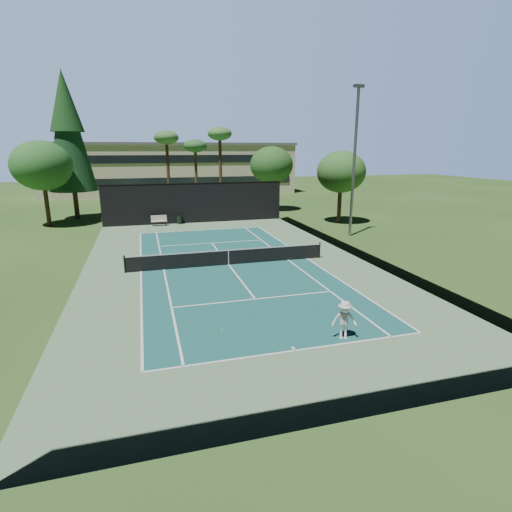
{
  "coord_description": "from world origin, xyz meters",
  "views": [
    {
      "loc": [
        -5.05,
        -24.4,
        7.26
      ],
      "look_at": [
        1.0,
        -3.0,
        1.3
      ],
      "focal_mm": 28.0,
      "sensor_mm": 36.0,
      "label": 1
    }
  ],
  "objects": [
    {
      "name": "tennis_ball_d",
      "position": [
        -2.19,
        2.33,
        0.04
      ],
      "size": [
        0.07,
        0.07,
        0.07
      ],
      "primitive_type": "sphere",
      "color": "#BBD831",
      "rests_on": "ground"
    },
    {
      "name": "pine_tree",
      "position": [
        -12.0,
        22.0,
        9.55
      ],
      "size": [
        4.8,
        4.8,
        15.0
      ],
      "color": "#4A361F",
      "rests_on": "ground"
    },
    {
      "name": "trash_bin",
      "position": [
        -1.67,
        15.72,
        0.48
      ],
      "size": [
        0.56,
        0.56,
        0.95
      ],
      "color": "black",
      "rests_on": "ground"
    },
    {
      "name": "tennis_ball_b",
      "position": [
        -4.4,
        4.42,
        0.03
      ],
      "size": [
        0.06,
        0.06,
        0.06
      ],
      "primitive_type": "sphere",
      "color": "yellow",
      "rests_on": "ground"
    },
    {
      "name": "decid_tree_b",
      "position": [
        14.0,
        12.0,
        5.08
      ],
      "size": [
        4.8,
        4.8,
        7.14
      ],
      "color": "#4A321F",
      "rests_on": "ground"
    },
    {
      "name": "apron_slab",
      "position": [
        0.0,
        0.0,
        0.01
      ],
      "size": [
        18.0,
        32.0,
        0.01
      ],
      "primitive_type": "cube",
      "color": "#5E855D",
      "rests_on": "ground"
    },
    {
      "name": "park_bench",
      "position": [
        -3.7,
        15.33,
        0.55
      ],
      "size": [
        1.5,
        0.45,
        1.02
      ],
      "color": "beige",
      "rests_on": "ground"
    },
    {
      "name": "palm_a",
      "position": [
        -2.0,
        24.0,
        8.19
      ],
      "size": [
        2.8,
        2.8,
        9.32
      ],
      "color": "#402C1B",
      "rests_on": "ground"
    },
    {
      "name": "decid_tree_c",
      "position": [
        -14.0,
        18.0,
        5.76
      ],
      "size": [
        5.44,
        5.44,
        8.09
      ],
      "color": "#49331F",
      "rests_on": "ground"
    },
    {
      "name": "player",
      "position": [
        2.21,
        -11.45,
        0.79
      ],
      "size": [
        1.15,
        0.88,
        1.58
      ],
      "primitive_type": "imported",
      "rotation": [
        0.0,
        0.0,
        -0.32
      ],
      "color": "silver",
      "rests_on": "ground"
    },
    {
      "name": "fence",
      "position": [
        0.0,
        0.06,
        2.01
      ],
      "size": [
        18.04,
        32.05,
        4.03
      ],
      "color": "black",
      "rests_on": "ground"
    },
    {
      "name": "light_pole",
      "position": [
        12.0,
        6.0,
        6.46
      ],
      "size": [
        0.9,
        0.25,
        12.22
      ],
      "color": "gray",
      "rests_on": "ground"
    },
    {
      "name": "tennis_ball_a",
      "position": [
        -2.29,
        -9.5,
        0.03
      ],
      "size": [
        0.07,
        0.07,
        0.07
      ],
      "primitive_type": "sphere",
      "color": "yellow",
      "rests_on": "ground"
    },
    {
      "name": "ground",
      "position": [
        0.0,
        0.0,
        0.0
      ],
      "size": [
        160.0,
        160.0,
        0.0
      ],
      "primitive_type": "plane",
      "color": "#2E521E",
      "rests_on": "ground"
    },
    {
      "name": "court_surface",
      "position": [
        0.0,
        0.0,
        0.01
      ],
      "size": [
        10.97,
        23.77,
        0.01
      ],
      "primitive_type": "cube",
      "color": "#1B5755",
      "rests_on": "ground"
    },
    {
      "name": "decid_tree_a",
      "position": [
        10.0,
        22.0,
        5.42
      ],
      "size": [
        5.12,
        5.12,
        7.62
      ],
      "color": "#432E1C",
      "rests_on": "ground"
    },
    {
      "name": "palm_b",
      "position": [
        1.5,
        26.0,
        7.36
      ],
      "size": [
        2.8,
        2.8,
        8.42
      ],
      "color": "#4C3220",
      "rests_on": "ground"
    },
    {
      "name": "palm_c",
      "position": [
        4.0,
        23.0,
        8.6
      ],
      "size": [
        2.8,
        2.8,
        9.77
      ],
      "color": "#432C1D",
      "rests_on": "ground"
    },
    {
      "name": "tennis_ball_c",
      "position": [
        1.64,
        2.63,
        0.04
      ],
      "size": [
        0.08,
        0.08,
        0.08
      ],
      "primitive_type": "sphere",
      "color": "#D3EB35",
      "rests_on": "ground"
    },
    {
      "name": "tennis_net",
      "position": [
        0.0,
        0.0,
        0.56
      ],
      "size": [
        12.9,
        0.1,
        1.1
      ],
      "color": "black",
      "rests_on": "ground"
    },
    {
      "name": "court_lines",
      "position": [
        0.0,
        0.0,
        0.02
      ],
      "size": [
        11.07,
        23.87,
        0.01
      ],
      "color": "white",
      "rests_on": "ground"
    },
    {
      "name": "campus_building",
      "position": [
        0.0,
        45.98,
        4.21
      ],
      "size": [
        40.5,
        12.5,
        8.3
      ],
      "color": "beige",
      "rests_on": "ground"
    }
  ]
}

